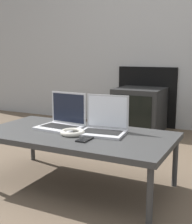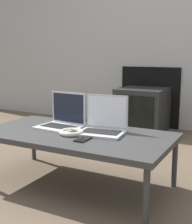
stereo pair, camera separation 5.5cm
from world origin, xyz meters
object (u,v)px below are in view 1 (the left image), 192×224
Objects in this scene: phone at (85,139)px; tv at (139,110)px; headphones at (73,132)px; laptop_left at (63,120)px; laptop_right at (104,125)px.

phone is 1.87m from tv.
phone is (0.13, -0.08, -0.01)m from headphones.
laptop_left reaches higher than tv.
headphones is (0.17, -0.14, -0.04)m from laptop_left.
headphones is at bearing 148.86° from phone.
laptop_left is 0.38m from phone.
laptop_right reaches higher than phone.
laptop_left and laptop_right have the same top height.
laptop_right is 0.60× the size of tv.
laptop_left reaches higher than phone.
laptop_right is 1.98× the size of headphones.
headphones is at bearing -145.58° from laptop_right.
headphones is (-0.16, -0.14, -0.04)m from laptop_right.
tv is at bearing 94.17° from headphones.
tv is at bearing 93.31° from laptop_left.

